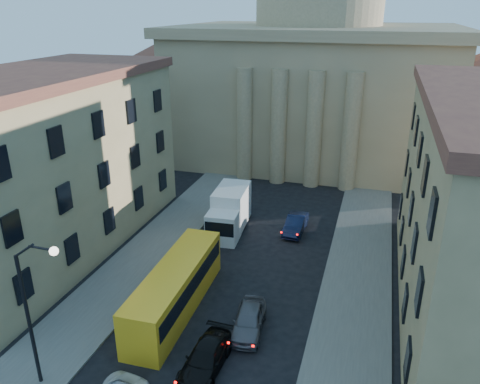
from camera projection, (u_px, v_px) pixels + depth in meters
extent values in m
cube|color=#585650|center=(119.00, 283.00, 34.90)|extent=(5.00, 60.00, 0.15)
cube|color=#585650|center=(351.00, 325.00, 30.34)|extent=(5.00, 60.00, 0.15)
cube|color=#8E7957|center=(314.00, 95.00, 63.47)|extent=(34.00, 26.00, 16.00)
cube|color=#8E7957|center=(318.00, 30.00, 60.35)|extent=(35.50, 27.50, 1.20)
cylinder|color=#8E7957|center=(320.00, 0.00, 59.01)|extent=(16.00, 16.00, 8.00)
cube|color=#8E7957|center=(168.00, 107.00, 68.25)|extent=(13.00, 13.00, 11.00)
cone|color=brown|center=(164.00, 54.00, 65.47)|extent=(26.02, 26.02, 4.00)
cylinder|color=#8E7957|center=(245.00, 125.00, 53.89)|extent=(1.80, 1.80, 13.00)
cylinder|color=#8E7957|center=(278.00, 128.00, 52.82)|extent=(1.80, 1.80, 13.00)
cylinder|color=#8E7957|center=(314.00, 130.00, 51.75)|extent=(1.80, 1.80, 13.00)
cylinder|color=#8E7957|center=(351.00, 133.00, 50.68)|extent=(1.80, 1.80, 13.00)
cube|color=tan|center=(44.00, 168.00, 38.17)|extent=(11.00, 26.00, 14.00)
cube|color=brown|center=(29.00, 77.00, 35.46)|extent=(11.60, 26.60, 0.80)
cylinder|color=black|center=(29.00, 323.00, 24.28)|extent=(0.20, 0.20, 8.00)
cylinder|color=black|center=(24.00, 251.00, 22.52)|extent=(1.30, 0.12, 0.96)
cylinder|color=black|center=(40.00, 248.00, 22.14)|extent=(1.30, 0.12, 0.12)
sphere|color=white|center=(54.00, 251.00, 21.96)|extent=(0.44, 0.44, 0.44)
imported|color=black|center=(206.00, 358.00, 26.54)|extent=(2.17, 5.00, 1.43)
imported|color=#515056|center=(249.00, 320.00, 29.65)|extent=(2.33, 4.79, 1.58)
imported|color=black|center=(296.00, 224.00, 42.72)|extent=(1.74, 4.66, 1.52)
cube|color=yellow|center=(176.00, 288.00, 31.48)|extent=(2.88, 11.54, 3.24)
cube|color=black|center=(175.00, 282.00, 31.28)|extent=(2.93, 10.92, 1.15)
cylinder|color=black|center=(134.00, 338.00, 28.40)|extent=(0.34, 1.05, 1.04)
cylinder|color=black|center=(166.00, 345.00, 27.89)|extent=(0.34, 1.05, 1.04)
cylinder|color=black|center=(185.00, 269.00, 35.88)|extent=(0.34, 1.05, 1.04)
cylinder|color=black|center=(211.00, 273.00, 35.36)|extent=(0.34, 1.05, 1.04)
cube|color=silver|center=(223.00, 226.00, 40.90)|extent=(2.82, 2.93, 2.75)
cube|color=black|center=(219.00, 229.00, 39.57)|extent=(2.53, 0.31, 1.26)
cube|color=silver|center=(232.00, 206.00, 43.47)|extent=(3.08, 5.00, 3.56)
cylinder|color=black|center=(210.00, 236.00, 41.04)|extent=(0.39, 1.05, 1.03)
cylinder|color=black|center=(235.00, 239.00, 40.56)|extent=(0.39, 1.05, 1.03)
cylinder|color=black|center=(223.00, 215.00, 45.19)|extent=(0.39, 1.05, 1.03)
cylinder|color=black|center=(246.00, 217.00, 44.72)|extent=(0.39, 1.05, 1.03)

